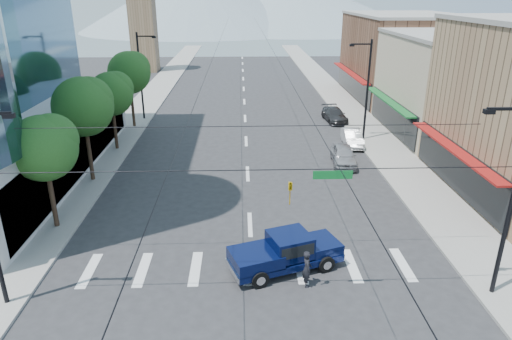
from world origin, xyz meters
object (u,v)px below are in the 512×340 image
object	(u,v)px
parked_car_mid	(352,138)
parked_car_far	(335,115)
pickup_truck	(285,251)
parked_car_near	(344,155)
pedestrian	(307,269)

from	to	relation	value
parked_car_mid	parked_car_far	xyz separation A→B (m)	(0.00, 8.06, -0.01)
pickup_truck	parked_car_near	xyz separation A→B (m)	(5.97, 14.42, -0.22)
pickup_truck	parked_car_mid	xyz separation A→B (m)	(7.77, 19.16, -0.28)
parked_car_mid	parked_car_far	world-z (taller)	parked_car_mid
parked_car_near	parked_car_far	distance (m)	12.93
parked_car_near	parked_car_far	bearing A→B (deg)	87.16
pedestrian	parked_car_near	bearing A→B (deg)	-20.91
pedestrian	parked_car_mid	distance (m)	21.66
pedestrian	parked_car_near	distance (m)	16.60
parked_car_mid	parked_car_far	distance (m)	8.06
pedestrian	parked_car_mid	bearing A→B (deg)	-21.59
parked_car_mid	parked_car_far	bearing A→B (deg)	93.54
pedestrian	parked_car_far	distance (m)	29.42
parked_car_near	parked_car_far	size ratio (longest dim) A/B	0.93
pickup_truck	parked_car_near	world-z (taller)	pickup_truck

